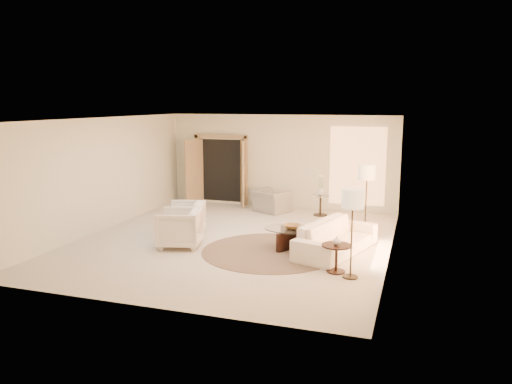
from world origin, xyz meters
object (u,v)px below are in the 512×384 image
(coffee_table, at_px, (292,236))
(bowl, at_px, (292,227))
(sofa, at_px, (336,237))
(end_vase, at_px, (337,241))
(accent_chair, at_px, (271,197))
(end_table, at_px, (336,253))
(side_table, at_px, (320,203))
(armchair_left, at_px, (185,217))
(floor_lamp_near, at_px, (367,175))
(armchair_right, at_px, (180,226))
(floor_lamp_far, at_px, (353,203))
(side_vase, at_px, (321,191))

(coffee_table, height_order, bowl, bowl)
(sofa, bearing_deg, end_vase, -153.59)
(accent_chair, xyz_separation_m, bowl, (1.50, -3.43, 0.07))
(accent_chair, xyz_separation_m, end_table, (2.67, -4.65, -0.06))
(accent_chair, relative_size, side_table, 1.66)
(armchair_left, height_order, floor_lamp_near, floor_lamp_near)
(armchair_right, height_order, end_vase, armchair_right)
(armchair_left, distance_m, end_vase, 4.23)
(end_table, relative_size, side_table, 0.96)
(coffee_table, xyz_separation_m, floor_lamp_far, (1.47, -1.44, 1.12))
(end_vase, xyz_separation_m, side_vase, (-1.20, 4.64, 0.08))
(floor_lamp_far, bearing_deg, coffee_table, 135.50)
(coffee_table, bearing_deg, side_vase, 90.60)
(coffee_table, distance_m, end_table, 1.69)
(bowl, bearing_deg, end_vase, -46.27)
(armchair_right, height_order, accent_chair, armchair_right)
(accent_chair, bearing_deg, armchair_right, 103.46)
(sofa, distance_m, coffee_table, 0.97)
(floor_lamp_far, height_order, bowl, floor_lamp_far)
(bowl, distance_m, side_vase, 3.43)
(accent_chair, relative_size, bowl, 2.74)
(side_vase, bearing_deg, bowl, -89.40)
(accent_chair, bearing_deg, coffee_table, 139.71)
(bowl, bearing_deg, floor_lamp_near, 49.49)
(end_table, distance_m, side_table, 4.80)
(sofa, distance_m, armchair_right, 3.44)
(coffee_table, bearing_deg, side_table, 90.60)
(coffee_table, distance_m, floor_lamp_near, 2.45)
(coffee_table, distance_m, side_vase, 3.45)
(floor_lamp_far, bearing_deg, armchair_left, 157.06)
(sofa, xyz_separation_m, floor_lamp_near, (0.43, 1.64, 1.13))
(end_table, height_order, side_table, side_table)
(coffee_table, xyz_separation_m, end_table, (1.17, -1.22, 0.08))
(floor_lamp_near, xyz_separation_m, end_vase, (-0.23, -2.86, -0.85))
(side_table, distance_m, floor_lamp_near, 2.55)
(floor_lamp_near, relative_size, side_vase, 7.67)
(armchair_right, relative_size, coffee_table, 0.66)
(accent_chair, distance_m, floor_lamp_near, 3.56)
(side_table, height_order, end_vase, end_vase)
(end_table, bearing_deg, side_vase, 104.53)
(sofa, relative_size, end_table, 4.11)
(armchair_left, bearing_deg, end_vase, 53.38)
(side_table, bearing_deg, sofa, -73.64)
(side_table, bearing_deg, floor_lamp_near, -51.29)
(side_table, relative_size, side_vase, 2.62)
(floor_lamp_near, relative_size, end_vase, 10.07)
(sofa, xyz_separation_m, end_vase, (0.20, -1.22, 0.28))
(end_vase, bearing_deg, sofa, 99.22)
(accent_chair, height_order, coffee_table, accent_chair)
(armchair_right, distance_m, side_vase, 4.69)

